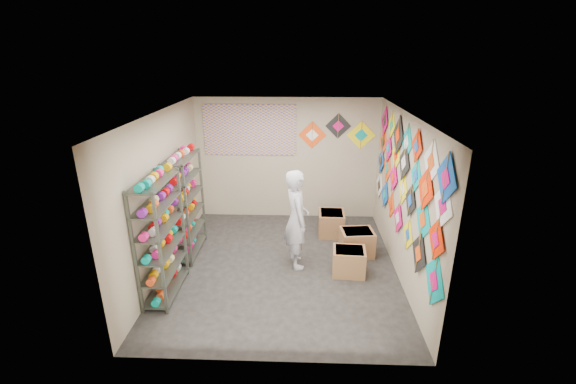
{
  "coord_description": "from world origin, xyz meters",
  "views": [
    {
      "loc": [
        0.33,
        -5.98,
        3.62
      ],
      "look_at": [
        0.1,
        0.3,
        1.3
      ],
      "focal_mm": 24.0,
      "sensor_mm": 36.0,
      "label": 1
    }
  ],
  "objects_px": {
    "carton_b": "(357,243)",
    "carton_c": "(331,223)",
    "shelf_rack_front": "(161,238)",
    "shelf_rack_back": "(186,206)",
    "carton_a": "(349,261)",
    "shopkeeper": "(297,219)"
  },
  "relations": [
    {
      "from": "shelf_rack_front",
      "to": "carton_c",
      "type": "relative_size",
      "value": 3.34
    },
    {
      "from": "carton_c",
      "to": "shelf_rack_back",
      "type": "bearing_deg",
      "value": -161.36
    },
    {
      "from": "shelf_rack_back",
      "to": "carton_a",
      "type": "height_order",
      "value": "shelf_rack_back"
    },
    {
      "from": "shelf_rack_back",
      "to": "carton_a",
      "type": "bearing_deg",
      "value": -12.27
    },
    {
      "from": "shelf_rack_back",
      "to": "shopkeeper",
      "type": "bearing_deg",
      "value": -10.11
    },
    {
      "from": "carton_b",
      "to": "carton_c",
      "type": "height_order",
      "value": "carton_c"
    },
    {
      "from": "shopkeeper",
      "to": "shelf_rack_back",
      "type": "bearing_deg",
      "value": 65.68
    },
    {
      "from": "carton_a",
      "to": "carton_c",
      "type": "distance_m",
      "value": 1.5
    },
    {
      "from": "shelf_rack_back",
      "to": "shopkeeper",
      "type": "xyz_separation_m",
      "value": [
        2.04,
        -0.36,
        -0.07
      ]
    },
    {
      "from": "shelf_rack_back",
      "to": "carton_c",
      "type": "bearing_deg",
      "value": 17.24
    },
    {
      "from": "shelf_rack_front",
      "to": "shelf_rack_back",
      "type": "relative_size",
      "value": 1.0
    },
    {
      "from": "shelf_rack_front",
      "to": "carton_c",
      "type": "height_order",
      "value": "shelf_rack_front"
    },
    {
      "from": "shopkeeper",
      "to": "carton_b",
      "type": "height_order",
      "value": "shopkeeper"
    },
    {
      "from": "carton_a",
      "to": "carton_b",
      "type": "xyz_separation_m",
      "value": [
        0.22,
        0.67,
        0.01
      ]
    },
    {
      "from": "shelf_rack_back",
      "to": "carton_c",
      "type": "relative_size",
      "value": 3.34
    },
    {
      "from": "shelf_rack_back",
      "to": "carton_b",
      "type": "relative_size",
      "value": 3.2
    },
    {
      "from": "shelf_rack_back",
      "to": "shopkeeper",
      "type": "distance_m",
      "value": 2.07
    },
    {
      "from": "carton_a",
      "to": "shopkeeper",
      "type": "bearing_deg",
      "value": 166.94
    },
    {
      "from": "shelf_rack_front",
      "to": "shelf_rack_back",
      "type": "bearing_deg",
      "value": 90.0
    },
    {
      "from": "shopkeeper",
      "to": "carton_b",
      "type": "bearing_deg",
      "value": -84.94
    },
    {
      "from": "shelf_rack_front",
      "to": "shopkeeper",
      "type": "bearing_deg",
      "value": 24.72
    },
    {
      "from": "shopkeeper",
      "to": "carton_c",
      "type": "bearing_deg",
      "value": -44.4
    }
  ]
}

